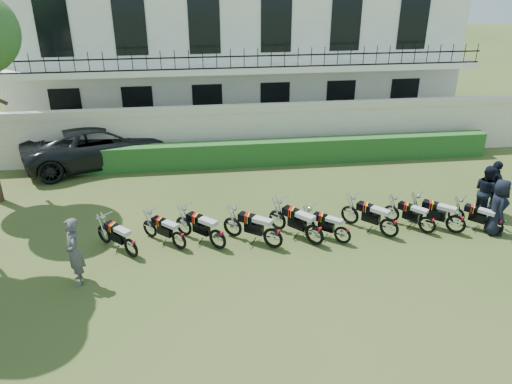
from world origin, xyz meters
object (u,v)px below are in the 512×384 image
(motorcycle_5, at_px, (343,231))
(inspector, at_px, (74,252))
(motorcycle_1, at_px, (179,236))
(motorcycle_0, at_px, (131,244))
(motorcycle_9, at_px, (495,223))
(officer_4, at_px, (486,191))
(officer_5, at_px, (493,188))
(motorcycle_8, at_px, (457,220))
(motorcycle_4, at_px, (315,230))
(officer_3, at_px, (498,207))
(suv, at_px, (100,144))
(motorcycle_3, at_px, (273,233))
(motorcycle_6, at_px, (390,223))
(motorcycle_7, at_px, (428,221))
(motorcycle_2, at_px, (218,235))

(motorcycle_5, distance_m, inspector, 7.46)
(motorcycle_1, distance_m, inspector, 2.93)
(motorcycle_0, height_order, motorcycle_9, motorcycle_0)
(officer_4, relative_size, officer_5, 0.95)
(motorcycle_8, height_order, inspector, inspector)
(motorcycle_9, bearing_deg, motorcycle_4, 134.96)
(motorcycle_4, height_order, officer_3, officer_3)
(motorcycle_8, xyz_separation_m, officer_4, (1.45, 1.01, 0.40))
(motorcycle_8, bearing_deg, suv, 98.76)
(motorcycle_3, height_order, motorcycle_8, motorcycle_3)
(motorcycle_0, distance_m, motorcycle_6, 7.61)
(officer_3, height_order, officer_4, officer_3)
(motorcycle_7, height_order, officer_3, officer_3)
(officer_3, relative_size, officer_5, 0.96)
(motorcycle_6, xyz_separation_m, suv, (-9.52, 7.25, 0.34))
(motorcycle_3, relative_size, officer_3, 0.95)
(motorcycle_1, xyz_separation_m, officer_3, (9.59, -0.21, 0.45))
(motorcycle_1, relative_size, officer_4, 0.76)
(motorcycle_1, height_order, motorcycle_3, motorcycle_3)
(motorcycle_0, relative_size, motorcycle_1, 1.01)
(motorcycle_1, xyz_separation_m, motorcycle_6, (6.27, -0.11, 0.05))
(motorcycle_4, bearing_deg, motorcycle_9, -42.85)
(motorcycle_5, distance_m, motorcycle_7, 2.75)
(officer_5, bearing_deg, motorcycle_6, 97.16)
(officer_3, height_order, officer_5, officer_5)
(officer_4, height_order, officer_5, officer_5)
(motorcycle_1, xyz_separation_m, motorcycle_8, (8.38, -0.13, 0.04))
(motorcycle_7, bearing_deg, motorcycle_9, -52.74)
(motorcycle_2, bearing_deg, motorcycle_5, -49.44)
(motorcycle_6, height_order, suv, suv)
(motorcycle_6, height_order, officer_4, officer_4)
(officer_3, bearing_deg, motorcycle_2, 107.82)
(motorcycle_5, bearing_deg, motorcycle_0, 129.88)
(motorcycle_3, height_order, officer_4, officer_4)
(motorcycle_5, distance_m, officer_3, 4.83)
(suv, distance_m, officer_5, 14.72)
(motorcycle_4, xyz_separation_m, motorcycle_9, (5.57, -0.10, -0.09))
(inspector, distance_m, officer_3, 12.23)
(motorcycle_7, distance_m, officer_5, 2.86)
(suv, distance_m, officer_3, 14.79)
(motorcycle_1, bearing_deg, motorcycle_5, -50.81)
(motorcycle_1, bearing_deg, motorcycle_0, 143.88)
(motorcycle_2, xyz_separation_m, suv, (-4.36, 7.27, 0.34))
(officer_3, distance_m, officer_4, 1.12)
(inspector, xyz_separation_m, officer_4, (12.42, 2.17, -0.05))
(motorcycle_0, distance_m, motorcycle_5, 6.12)
(motorcycle_8, distance_m, officer_3, 1.28)
(motorcycle_2, xyz_separation_m, motorcycle_9, (8.40, -0.22, -0.06))
(inspector, xyz_separation_m, officer_3, (12.18, 1.07, -0.04))
(motorcycle_9, distance_m, suv, 14.81)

